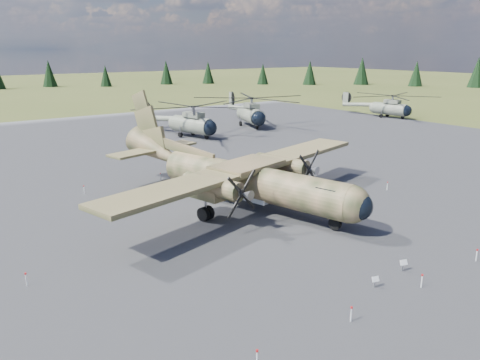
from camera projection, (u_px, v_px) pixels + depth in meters
ground at (253, 226)px, 36.48m from camera, size 500.00×500.00×0.00m
apron at (189, 195)px, 44.30m from camera, size 120.00×120.00×0.04m
transport_plane at (238, 173)px, 40.78m from camera, size 29.95×26.80×9.94m
helicopter_near at (191, 115)px, 72.54m from camera, size 23.62×24.65×4.92m
helicopter_mid at (251, 106)px, 82.34m from camera, size 25.83×26.17×5.23m
helicopter_far at (390, 102)px, 93.31m from camera, size 20.27×22.21×4.54m
info_placard_left at (375, 280)px, 26.94m from camera, size 0.47×0.29×0.69m
info_placard_right at (403, 264)px, 28.93m from camera, size 0.52×0.34×0.76m
barrier_fence at (249, 221)px, 36.02m from camera, size 33.12×29.62×0.85m
treeline at (163, 212)px, 25.22m from camera, size 322.63×323.81×10.98m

